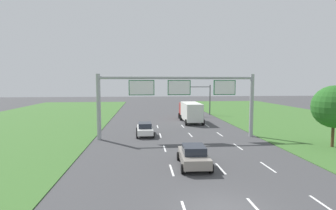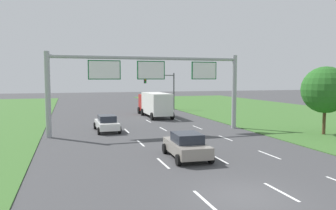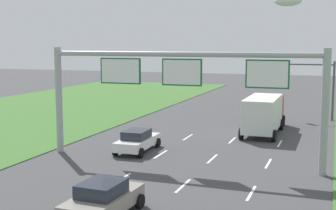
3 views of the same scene
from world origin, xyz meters
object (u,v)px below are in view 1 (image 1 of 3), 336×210
(car_near_red, at_px, (145,129))
(box_truck, at_px, (190,111))
(sign_gantry, at_px, (178,93))
(car_lead_silver, at_px, (194,156))
(traffic_light_mast, at_px, (200,94))
(roadside_tree_mid, at_px, (334,107))

(car_near_red, relative_size, box_truck, 0.51)
(sign_gantry, bearing_deg, car_lead_silver, -90.93)
(car_lead_silver, xyz_separation_m, box_truck, (3.58, 21.29, 0.87))
(traffic_light_mast, bearing_deg, roadside_tree_mid, -74.07)
(car_near_red, xyz_separation_m, roadside_tree_mid, (17.49, -7.34, 3.10))
(sign_gantry, bearing_deg, box_truck, 73.44)
(roadside_tree_mid, bearing_deg, sign_gantry, 158.10)
(box_truck, bearing_deg, car_lead_silver, -99.79)
(sign_gantry, xyz_separation_m, roadside_tree_mid, (13.86, -5.57, -1.07))
(car_near_red, distance_m, car_lead_silver, 12.05)
(box_truck, distance_m, sign_gantry, 12.45)
(car_near_red, xyz_separation_m, car_lead_silver, (3.46, -11.55, 0.03))
(box_truck, distance_m, traffic_light_mast, 8.98)
(car_lead_silver, xyz_separation_m, sign_gantry, (0.16, 9.77, 4.14))
(roadside_tree_mid, bearing_deg, car_near_red, 157.22)
(roadside_tree_mid, bearing_deg, car_lead_silver, -163.32)
(car_near_red, height_order, sign_gantry, sign_gantry)
(car_near_red, relative_size, sign_gantry, 0.26)
(box_truck, relative_size, roadside_tree_mid, 1.47)
(roadside_tree_mid, bearing_deg, box_truck, 121.41)
(roadside_tree_mid, bearing_deg, traffic_light_mast, 105.93)
(box_truck, relative_size, traffic_light_mast, 1.53)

